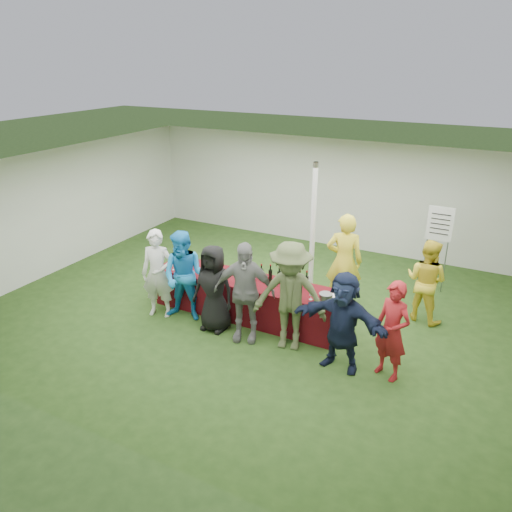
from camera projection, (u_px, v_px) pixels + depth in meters
The scene contains 18 objects.
ground at pixel (262, 311), 9.59m from camera, with size 60.00×60.00×0.00m, color #284719.
tent at pixel (313, 230), 9.84m from camera, with size 10.00×10.00×10.00m.
serving_table at pixel (246, 298), 9.27m from camera, with size 3.60×0.80×0.75m, color #650C0D.
wine_bottles at pixel (285, 278), 8.90m from camera, with size 0.91×0.17×0.32m.
wine_glasses at pixel (230, 277), 8.96m from camera, with size 2.85×0.16×0.16m.
water_bottle at pixel (254, 274), 9.10m from camera, with size 0.07×0.07×0.23m.
bar_towel at pixel (330, 296), 8.47m from camera, with size 0.25×0.18×0.03m, color white.
dump_bucket at pixel (326, 298), 8.22m from camera, with size 0.22×0.22×0.18m, color slate.
wine_list_sign at pixel (439, 230), 9.93m from camera, with size 0.50×0.03×1.80m.
staff_pourer at pixel (344, 261), 9.41m from camera, with size 0.69×0.45×1.88m, color yellow.
staff_back at pixel (426, 281), 9.00m from camera, with size 0.76×0.59×1.56m, color yellow.
customer_0 at pixel (158, 274), 9.14m from camera, with size 0.61×0.40×1.68m, color silver.
customer_1 at pixel (185, 277), 9.00m from camera, with size 0.82×0.64×1.70m, color #1B88D2.
customer_2 at pixel (214, 288), 8.68m from camera, with size 0.77×0.50×1.58m, color black.
customer_3 at pixel (244, 292), 8.33m from camera, with size 1.04×0.43×1.78m, color slate.
customer_4 at pixel (290, 297), 8.06m from camera, with size 1.21×0.70×1.88m, color #48522F.
customer_5 at pixel (343, 321), 7.58m from camera, with size 1.50×0.48×1.62m, color #151E38.
customer_6 at pixel (392, 331), 7.37m from camera, with size 0.57×0.38×1.57m, color maroon.
Camera 1 is at (3.83, -7.57, 4.59)m, focal length 35.00 mm.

